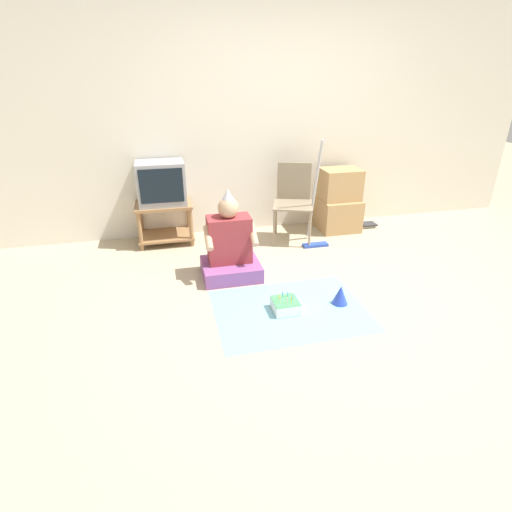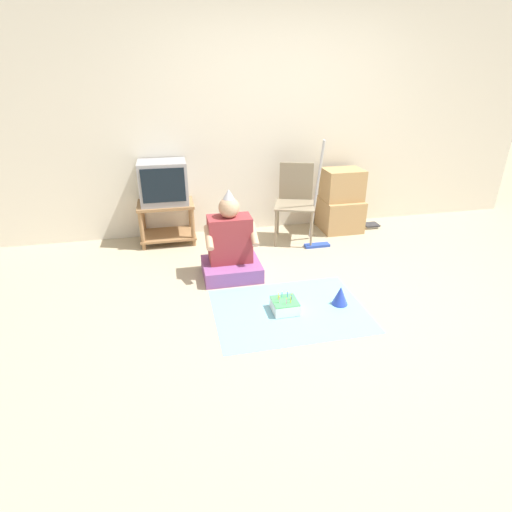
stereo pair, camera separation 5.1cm
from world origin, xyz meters
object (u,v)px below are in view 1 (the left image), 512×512
Objects in this scene: book_pile at (368,225)px; birthday_cake at (285,305)px; dust_mop at (315,216)px; folding_chair at (293,197)px; party_hat_blue at (340,295)px; cardboard_box_stack at (338,202)px; person_seated at (230,249)px; tv at (161,183)px.

book_pile is 0.89× the size of birthday_cake.
folding_chair is at bearing 124.59° from dust_mop.
birthday_cake is 1.27× the size of party_hat_blue.
cardboard_box_stack is (0.63, 0.15, -0.15)m from folding_chair.
cardboard_box_stack is 0.52m from book_pile.
birthday_cake is at bearing -110.03° from folding_chair.
dust_mop reaches higher than person_seated.
birthday_cake is at bearing -119.89° from dust_mop.
book_pile is at bearing 24.69° from person_seated.
dust_mop reaches higher than cardboard_box_stack.
birthday_cake is at bearing -62.69° from tv.
dust_mop is at bearing 26.49° from person_seated.
dust_mop is 1.16m from person_seated.
folding_chair is 0.66m from cardboard_box_stack.
tv is 2.08m from cardboard_box_stack.
party_hat_blue is at bearing -112.86° from cardboard_box_stack.
dust_mop reaches higher than book_pile.
birthday_cake is at bearing -125.41° from cardboard_box_stack.
cardboard_box_stack is 2.04m from birthday_cake.
dust_mop is 1.47m from birthday_cake.
folding_chair is at bearing 69.97° from birthday_cake.
folding_chair is at bearing -8.13° from tv.
cardboard_box_stack is at bearing 13.28° from folding_chair.
dust_mop is 6.32× the size of book_pile.
cardboard_box_stack is at bearing 67.14° from party_hat_blue.
person_seated is 4.07× the size of birthday_cake.
cardboard_box_stack is at bearing 54.59° from birthday_cake.
tv is at bearing 178.42° from cardboard_box_stack.
person_seated reaches higher than party_hat_blue.
tv is 1.70m from dust_mop.
book_pile is 2.26m from birthday_cake.
tv is 0.43× the size of dust_mop.
birthday_cake is 0.48m from party_hat_blue.
folding_chair is 0.34m from dust_mop.
folding_chair is 0.73× the size of dust_mop.
folding_chair is 4.15× the size of birthday_cake.
person_seated is (-1.04, -0.52, -0.06)m from dust_mop.
tv reaches higher than person_seated.
folding_chair is 1.14m from book_pile.
birthday_cake reaches higher than book_pile.
folding_chair is 1.66m from birthday_cake.
birthday_cake is (-0.55, -1.50, -0.43)m from folding_chair.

